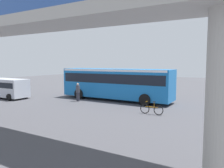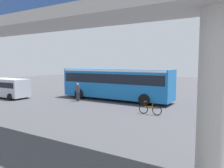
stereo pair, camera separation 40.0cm
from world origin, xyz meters
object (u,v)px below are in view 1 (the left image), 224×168
at_px(parked_van, 8,87).
at_px(traffic_sign, 129,79).
at_px(city_bus, 116,81).
at_px(bicycle_orange, 152,109).
at_px(pedestrian, 78,92).

xyz_separation_m(parked_van, traffic_sign, (-10.31, -8.26, 0.71)).
bearing_deg(city_bus, parked_van, 24.06).
bearing_deg(city_bus, traffic_sign, -85.91).
relative_size(city_bus, bicycle_orange, 6.52).
distance_m(bicycle_orange, traffic_sign, 9.67).
distance_m(city_bus, traffic_sign, 3.55).
bearing_deg(pedestrian, city_bus, -138.93).
relative_size(parked_van, traffic_sign, 1.71).
height_order(parked_van, traffic_sign, traffic_sign).
bearing_deg(traffic_sign, parked_van, 38.70).
distance_m(city_bus, bicycle_orange, 6.98).
bearing_deg(parked_van, traffic_sign, -141.30).
relative_size(pedestrian, traffic_sign, 0.64).
height_order(city_bus, bicycle_orange, city_bus).
distance_m(city_bus, pedestrian, 3.90).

